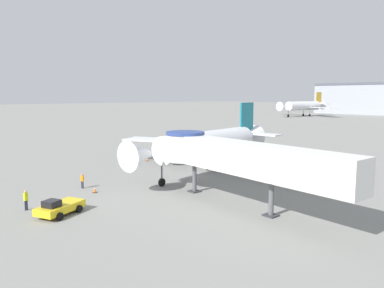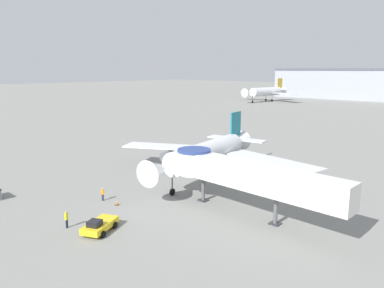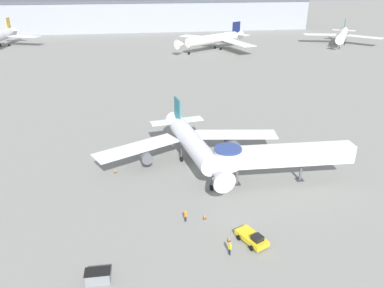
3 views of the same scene
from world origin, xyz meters
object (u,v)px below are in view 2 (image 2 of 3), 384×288
main_airplane (209,153)px  ground_crew_marshaller (66,218)px  background_jet_gold_tail (267,92)px  traffic_cone_near_nose (117,203)px  traffic_cone_apron_front (90,220)px  pushback_tug_yellow (99,225)px  ground_crew_wing_walker (103,193)px  traffic_cone_port_wing (145,163)px  jet_bridge (242,174)px

main_airplane → ground_crew_marshaller: (0.70, -23.26, -2.78)m
background_jet_gold_tail → main_airplane: bearing=-57.2°
traffic_cone_near_nose → traffic_cone_apron_front: 5.40m
pushback_tug_yellow → background_jet_gold_tail: size_ratio=0.14×
pushback_tug_yellow → ground_crew_marshaller: (-3.23, -1.70, 0.37)m
main_airplane → traffic_cone_apron_front: 21.25m
traffic_cone_apron_front → ground_crew_marshaller: bearing=-102.4°
background_jet_gold_tail → traffic_cone_apron_front: bearing=-60.3°
pushback_tug_yellow → ground_crew_wing_walker: size_ratio=2.82×
traffic_cone_near_nose → traffic_cone_port_wing: (-12.03, 14.70, -0.00)m
traffic_cone_near_nose → ground_crew_marshaller: 7.53m
traffic_cone_near_nose → traffic_cone_port_wing: 18.99m
traffic_cone_near_nose → ground_crew_wing_walker: (-2.55, -0.20, 0.62)m
pushback_tug_yellow → traffic_cone_port_wing: bearing=105.0°
jet_bridge → main_airplane: bearing=146.8°
traffic_cone_apron_front → background_jet_gold_tail: size_ratio=0.02×
jet_bridge → traffic_cone_apron_front: bearing=-126.5°
traffic_cone_near_nose → main_airplane: bearing=86.9°
ground_crew_wing_walker → ground_crew_marshaller: bearing=-88.2°
traffic_cone_near_nose → background_jet_gold_tail: size_ratio=0.02×
jet_bridge → traffic_cone_near_nose: size_ratio=32.24×
pushback_tug_yellow → ground_crew_wing_walker: ground_crew_wing_walker is taller
main_airplane → pushback_tug_yellow: main_airplane is taller
traffic_cone_near_nose → pushback_tug_yellow: bearing=-49.6°
pushback_tug_yellow → ground_crew_wing_walker: (-7.35, 5.44, 0.27)m
main_airplane → ground_crew_wing_walker: size_ratio=19.93×
background_jet_gold_tail → pushback_tug_yellow: bearing=-59.6°
traffic_cone_port_wing → background_jet_gold_tail: background_jet_gold_tail is taller
traffic_cone_near_nose → ground_crew_marshaller: bearing=-78.0°
main_airplane → jet_bridge: bearing=-44.6°
traffic_cone_apron_front → pushback_tug_yellow: bearing=-13.5°
traffic_cone_port_wing → traffic_cone_apron_front: (14.11, -19.68, -0.03)m
jet_bridge → traffic_cone_apron_front: size_ratio=35.65×
main_airplane → traffic_cone_near_nose: main_airplane is taller
main_airplane → ground_crew_wing_walker: bearing=-111.3°
main_airplane → traffic_cone_near_nose: size_ratio=48.49×
pushback_tug_yellow → traffic_cone_near_nose: size_ratio=6.85×
traffic_cone_near_nose → background_jet_gold_tail: (-64.44, 139.44, 4.68)m
traffic_cone_near_nose → ground_crew_wing_walker: 2.63m
main_airplane → jet_bridge: size_ratio=1.50×
main_airplane → traffic_cone_port_wing: main_airplane is taller
traffic_cone_near_nose → ground_crew_wing_walker: ground_crew_wing_walker is taller
jet_bridge → traffic_cone_near_nose: 15.19m
main_airplane → ground_crew_wing_walker: (-3.42, -16.13, -2.88)m
jet_bridge → pushback_tug_yellow: bearing=-117.0°
ground_crew_marshaller → pushback_tug_yellow: bearing=-86.9°
pushback_tug_yellow → traffic_cone_port_wing: 26.39m
traffic_cone_port_wing → ground_crew_marshaller: ground_crew_marshaller is taller
ground_crew_marshaller → traffic_cone_apron_front: bearing=-37.0°
jet_bridge → background_jet_gold_tail: background_jet_gold_tail is taller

